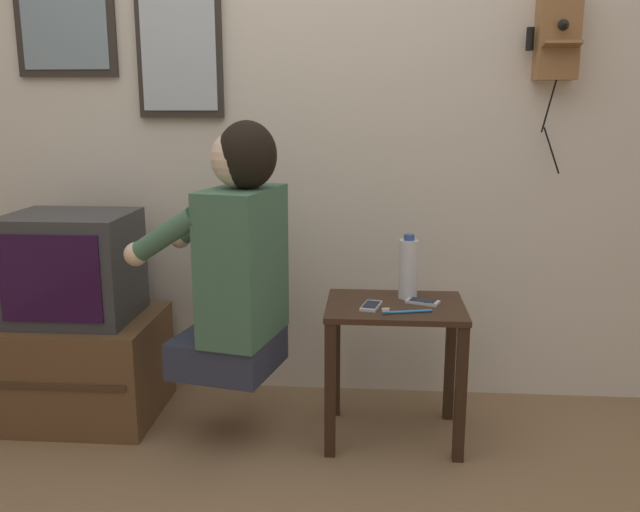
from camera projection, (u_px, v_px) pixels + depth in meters
The scene contains 12 objects.
wall_back at pixel (282, 108), 2.91m from camera, with size 6.80×0.05×2.55m.
side_table at pixel (395, 335), 2.61m from camera, with size 0.53×0.40×0.55m.
person at pixel (237, 256), 2.51m from camera, with size 0.58×0.49×0.95m.
tv_stand at pixel (76, 366), 2.85m from camera, with size 0.69×0.52×0.43m.
television at pixel (72, 267), 2.75m from camera, with size 0.49×0.41×0.44m.
wall_phone_antique at pixel (557, 33), 2.68m from camera, with size 0.20×0.18×0.77m.
framed_picture at pixel (65, 24), 2.87m from camera, with size 0.43×0.03×0.44m.
wall_mirror at pixel (179, 43), 2.85m from camera, with size 0.36×0.03×0.62m.
cell_phone_held at pixel (371, 306), 2.54m from camera, with size 0.09×0.13×0.01m.
cell_phone_spare at pixel (423, 302), 2.59m from camera, with size 0.14×0.10×0.01m.
water_bottle at pixel (408, 268), 2.64m from camera, with size 0.07×0.07×0.25m.
toothbrush at pixel (404, 311), 2.47m from camera, with size 0.18×0.06×0.02m.
Camera 1 is at (0.39, -1.75, 1.29)m, focal length 38.00 mm.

